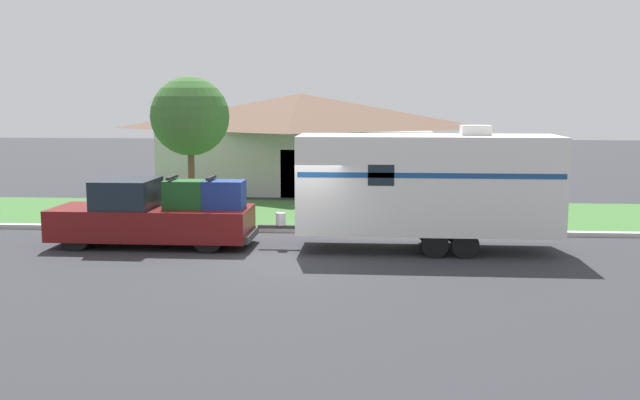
{
  "coord_description": "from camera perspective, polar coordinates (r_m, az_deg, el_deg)",
  "views": [
    {
      "loc": [
        2.13,
        -18.72,
        4.21
      ],
      "look_at": [
        0.57,
        1.31,
        1.4
      ],
      "focal_mm": 40.0,
      "sensor_mm": 36.0,
      "label": 1
    }
  ],
  "objects": [
    {
      "name": "lawn_strip",
      "position": [
        26.54,
        -0.21,
        -1.13
      ],
      "size": [
        80.0,
        7.0,
        0.03
      ],
      "color": "#3D6B33",
      "rests_on": "ground_plane"
    },
    {
      "name": "tree_in_yard",
      "position": [
        26.53,
        -10.36,
        6.58
      ],
      "size": [
        2.87,
        2.87,
        5.08
      ],
      "color": "brown",
      "rests_on": "ground_plane"
    },
    {
      "name": "mailbox",
      "position": [
        23.93,
        -8.32,
        0.37
      ],
      "size": [
        0.48,
        0.2,
        1.41
      ],
      "color": "brown",
      "rests_on": "ground_plane"
    },
    {
      "name": "ground_plane",
      "position": [
        19.3,
        -2.0,
        -4.64
      ],
      "size": [
        120.0,
        120.0,
        0.0
      ],
      "primitive_type": "plane",
      "color": "#2D2D33"
    },
    {
      "name": "curb_strip",
      "position": [
        22.94,
        -0.96,
        -2.43
      ],
      "size": [
        80.0,
        0.3,
        0.14
      ],
      "color": "beige",
      "rests_on": "ground_plane"
    },
    {
      "name": "house_across_street",
      "position": [
        34.59,
        -1.56,
        4.89
      ],
      "size": [
        13.14,
        8.06,
        4.55
      ],
      "color": "#B2B2A8",
      "rests_on": "ground_plane"
    },
    {
      "name": "pickup_truck",
      "position": [
        21.29,
        -13.16,
        -1.2
      ],
      "size": [
        5.85,
        2.05,
        2.05
      ],
      "color": "black",
      "rests_on": "ground_plane"
    },
    {
      "name": "travel_trailer",
      "position": [
        20.21,
        8.57,
        1.29
      ],
      "size": [
        8.42,
        2.3,
        3.53
      ],
      "color": "black",
      "rests_on": "ground_plane"
    }
  ]
}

